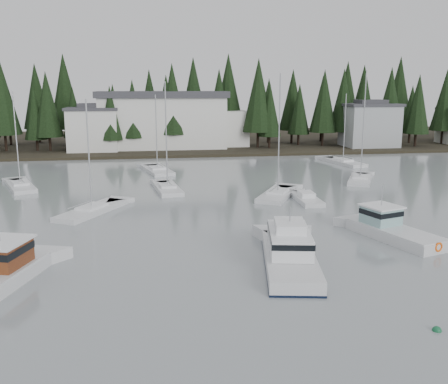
{
  "coord_description": "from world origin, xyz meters",
  "views": [
    {
      "loc": [
        -7.6,
        -16.9,
        12.22
      ],
      "look_at": [
        -0.82,
        28.62,
        2.5
      ],
      "focal_mm": 40.0,
      "sensor_mm": 36.0,
      "label": 1
    }
  ],
  "objects_px": {
    "sailboat_0": "(92,212)",
    "sailboat_6": "(168,190)",
    "house_west": "(93,128)",
    "harbor_inn": "(173,120)",
    "sailboat_1": "(157,171)",
    "sailboat_5": "(21,187)",
    "house_east_a": "(370,124)",
    "sailboat_9": "(278,196)",
    "runabout_1": "(306,200)",
    "sailboat_3": "(343,163)",
    "lobster_boat_teal": "(391,231)",
    "sailboat_8": "(360,180)",
    "cabin_cruiser_center": "(289,255)"
  },
  "relations": [
    {
      "from": "harbor_inn",
      "to": "cabin_cruiser_center",
      "type": "relative_size",
      "value": 2.58
    },
    {
      "from": "house_west",
      "to": "harbor_inn",
      "type": "distance_m",
      "value": 15.45
    },
    {
      "from": "sailboat_6",
      "to": "sailboat_8",
      "type": "xyz_separation_m",
      "value": [
        25.49,
        2.37,
        0.01
      ]
    },
    {
      "from": "lobster_boat_teal",
      "to": "runabout_1",
      "type": "xyz_separation_m",
      "value": [
        -2.75,
        14.2,
        -0.44
      ]
    },
    {
      "from": "house_east_a",
      "to": "sailboat_8",
      "type": "bearing_deg",
      "value": -115.83
    },
    {
      "from": "lobster_boat_teal",
      "to": "sailboat_6",
      "type": "distance_m",
      "value": 28.19
    },
    {
      "from": "sailboat_3",
      "to": "sailboat_5",
      "type": "bearing_deg",
      "value": 94.39
    },
    {
      "from": "cabin_cruiser_center",
      "to": "sailboat_1",
      "type": "relative_size",
      "value": 0.98
    },
    {
      "from": "cabin_cruiser_center",
      "to": "sailboat_6",
      "type": "xyz_separation_m",
      "value": [
        -7.49,
        26.97,
        -0.62
      ]
    },
    {
      "from": "sailboat_6",
      "to": "cabin_cruiser_center",
      "type": "bearing_deg",
      "value": -171.79
    },
    {
      "from": "house_west",
      "to": "sailboat_1",
      "type": "bearing_deg",
      "value": -63.72
    },
    {
      "from": "harbor_inn",
      "to": "runabout_1",
      "type": "height_order",
      "value": "harbor_inn"
    },
    {
      "from": "sailboat_3",
      "to": "sailboat_6",
      "type": "height_order",
      "value": "sailboat_6"
    },
    {
      "from": "lobster_boat_teal",
      "to": "sailboat_0",
      "type": "distance_m",
      "value": 28.16
    },
    {
      "from": "sailboat_1",
      "to": "cabin_cruiser_center",
      "type": "bearing_deg",
      "value": 178.36
    },
    {
      "from": "harbor_inn",
      "to": "sailboat_1",
      "type": "xyz_separation_m",
      "value": [
        -3.67,
        -26.37,
        -5.72
      ]
    },
    {
      "from": "sailboat_0",
      "to": "sailboat_1",
      "type": "distance_m",
      "value": 24.57
    },
    {
      "from": "sailboat_3",
      "to": "sailboat_8",
      "type": "xyz_separation_m",
      "value": [
        -3.62,
        -15.21,
        0.04
      ]
    },
    {
      "from": "harbor_inn",
      "to": "sailboat_9",
      "type": "xyz_separation_m",
      "value": [
        9.58,
        -45.31,
        -5.7
      ]
    },
    {
      "from": "house_east_a",
      "to": "sailboat_3",
      "type": "height_order",
      "value": "sailboat_3"
    },
    {
      "from": "house_east_a",
      "to": "sailboat_1",
      "type": "height_order",
      "value": "sailboat_1"
    },
    {
      "from": "sailboat_0",
      "to": "sailboat_3",
      "type": "xyz_separation_m",
      "value": [
        36.92,
        27.38,
        -0.0
      ]
    },
    {
      "from": "lobster_boat_teal",
      "to": "sailboat_9",
      "type": "bearing_deg",
      "value": -0.82
    },
    {
      "from": "harbor_inn",
      "to": "sailboat_0",
      "type": "relative_size",
      "value": 2.53
    },
    {
      "from": "sailboat_5",
      "to": "sailboat_6",
      "type": "distance_m",
      "value": 18.41
    },
    {
      "from": "house_west",
      "to": "sailboat_3",
      "type": "bearing_deg",
      "value": -24.9
    },
    {
      "from": "sailboat_1",
      "to": "sailboat_5",
      "type": "bearing_deg",
      "value": 105.92
    },
    {
      "from": "lobster_boat_teal",
      "to": "sailboat_5",
      "type": "height_order",
      "value": "sailboat_5"
    },
    {
      "from": "house_east_a",
      "to": "sailboat_5",
      "type": "xyz_separation_m",
      "value": [
        -59.59,
        -31.53,
        -4.84
      ]
    },
    {
      "from": "sailboat_3",
      "to": "sailboat_6",
      "type": "relative_size",
      "value": 0.87
    },
    {
      "from": "house_west",
      "to": "sailboat_6",
      "type": "xyz_separation_m",
      "value": [
        12.32,
        -36.81,
        -4.57
      ]
    },
    {
      "from": "sailboat_3",
      "to": "sailboat_5",
      "type": "relative_size",
      "value": 0.95
    },
    {
      "from": "house_east_a",
      "to": "sailboat_9",
      "type": "relative_size",
      "value": 0.75
    },
    {
      "from": "sailboat_0",
      "to": "sailboat_6",
      "type": "distance_m",
      "value": 12.54
    },
    {
      "from": "sailboat_3",
      "to": "sailboat_8",
      "type": "height_order",
      "value": "sailboat_8"
    },
    {
      "from": "house_west",
      "to": "sailboat_8",
      "type": "relative_size",
      "value": 0.64
    },
    {
      "from": "house_west",
      "to": "runabout_1",
      "type": "height_order",
      "value": "house_west"
    },
    {
      "from": "sailboat_5",
      "to": "house_west",
      "type": "bearing_deg",
      "value": -31.12
    },
    {
      "from": "cabin_cruiser_center",
      "to": "runabout_1",
      "type": "distance_m",
      "value": 20.46
    },
    {
      "from": "cabin_cruiser_center",
      "to": "sailboat_5",
      "type": "xyz_separation_m",
      "value": [
        -25.4,
        31.25,
        -0.64
      ]
    },
    {
      "from": "harbor_inn",
      "to": "sailboat_3",
      "type": "relative_size",
      "value": 2.51
    },
    {
      "from": "harbor_inn",
      "to": "sailboat_9",
      "type": "distance_m",
      "value": 46.66
    },
    {
      "from": "sailboat_5",
      "to": "runabout_1",
      "type": "bearing_deg",
      "value": -131.74
    },
    {
      "from": "cabin_cruiser_center",
      "to": "lobster_boat_teal",
      "type": "bearing_deg",
      "value": -53.49
    },
    {
      "from": "sailboat_0",
      "to": "runabout_1",
      "type": "bearing_deg",
      "value": -55.72
    },
    {
      "from": "house_east_a",
      "to": "lobster_boat_teal",
      "type": "distance_m",
      "value": 62.85
    },
    {
      "from": "sailboat_0",
      "to": "sailboat_1",
      "type": "bearing_deg",
      "value": 13.16
    },
    {
      "from": "lobster_boat_teal",
      "to": "sailboat_5",
      "type": "bearing_deg",
      "value": 35.32
    },
    {
      "from": "house_east_a",
      "to": "sailboat_9",
      "type": "bearing_deg",
      "value": -125.65
    },
    {
      "from": "house_east_a",
      "to": "sailboat_6",
      "type": "xyz_separation_m",
      "value": [
        -41.68,
        -35.81,
        -4.82
      ]
    }
  ]
}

